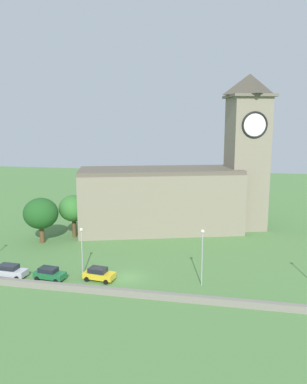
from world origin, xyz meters
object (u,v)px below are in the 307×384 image
Objects in this scene: car_green at (49,274)px; streetlamp_central at (202,249)px; tree_churchyard at (73,209)px; streetlamp_west_mid at (82,244)px; tree_riverside_west at (41,214)px; car_yellow at (99,274)px; car_silver at (10,271)px; church at (182,187)px.

car_green is 0.59× the size of streetlamp_central.
car_green is 19.47m from tree_churchyard.
tree_riverside_west reaches higher than streetlamp_west_mid.
streetlamp_west_mid is (-2.68, 1.06, 3.58)m from car_yellow.
car_silver is at bearing -78.44° from tree_riverside_west.
church reaches higher than car_green.
tree_churchyard is (-18.24, -9.01, -2.99)m from church.
church is at bearing 55.12° from car_silver.
car_yellow is at bearing 6.77° from car_silver.
church is at bearing 68.24° from streetlamp_west_mid.
tree_riverside_west reaches higher than car_green.
car_green is (5.54, 0.28, -0.04)m from car_silver.
streetlamp_central reaches higher than car_green.
streetlamp_central reaches higher than car_silver.
church reaches higher than tree_churchyard.
tree_churchyard reaches higher than car_green.
car_silver is 12.01m from car_yellow.
tree_riverside_west is at bearing 101.56° from car_silver.
tree_churchyard is at bearing 46.38° from tree_riverside_west.
streetlamp_central is 28.98m from tree_churchyard.
streetlamp_central is (25.11, 2.51, 3.96)m from car_silver.
car_yellow is at bearing -175.25° from streetlamp_central.
car_yellow is 0.55× the size of tree_churchyard.
tree_riverside_west is (-8.50, 14.19, 4.28)m from car_green.
tree_riverside_west is (-2.96, 14.47, 4.24)m from car_silver.
church is at bearing 74.29° from car_yellow.
tree_riverside_west is (-14.88, 13.05, 4.26)m from car_yellow.
car_green is 1.01× the size of car_yellow.
car_green is 0.55× the size of tree_riverside_west.
tree_churchyard reaches higher than car_silver.
car_yellow is (6.39, 1.14, 0.02)m from car_green.
tree_riverside_west reaches higher than car_yellow.
car_silver is 25.55m from streetlamp_central.
streetlamp_west_mid is at bearing 158.40° from car_yellow.
church is 20.56m from tree_churchyard.
car_green is at bearing -173.48° from streetlamp_central.
car_yellow is 0.58× the size of streetlamp_central.
tree_riverside_west is at bearing 135.50° from streetlamp_west_mid.
streetlamp_central is (5.79, -25.22, -3.37)m from church.
car_silver reaches higher than car_yellow.
church is 5.06× the size of streetlamp_central.
tree_riverside_west is at bearing -149.24° from church.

